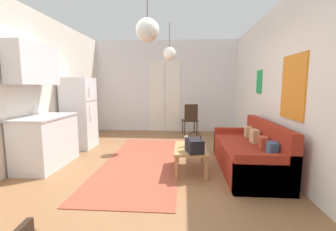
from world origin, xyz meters
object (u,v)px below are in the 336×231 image
object	(u,v)px
refrigerator	(79,113)
pendant_lamp_far	(169,54)
pendant_lamp_near	(147,30)
coffee_table	(191,151)
bamboo_vase	(187,141)
handbag	(194,146)
couch	(251,154)
accent_chair	(190,118)

from	to	relation	value
refrigerator	pendant_lamp_far	distance (m)	2.49
pendant_lamp_near	pendant_lamp_far	bearing A→B (deg)	88.04
coffee_table	bamboo_vase	size ratio (longest dim) A/B	2.16
handbag	pendant_lamp_near	distance (m)	1.84
coffee_table	pendant_lamp_far	xyz separation A→B (m)	(-0.46, 1.53, 1.81)
couch	pendant_lamp_near	size ratio (longest dim) A/B	2.19
coffee_table	accent_chair	bearing A→B (deg)	88.61
couch	pendant_lamp_far	world-z (taller)	pendant_lamp_far
accent_chair	pendant_lamp_far	size ratio (longest dim) A/B	1.10
pendant_lamp_near	pendant_lamp_far	xyz separation A→B (m)	(0.09, 2.58, 0.09)
pendant_lamp_far	refrigerator	bearing A→B (deg)	-173.77
refrigerator	pendant_lamp_near	world-z (taller)	pendant_lamp_near
handbag	pendant_lamp_near	xyz separation A→B (m)	(-0.59, -0.78, 1.56)
refrigerator	pendant_lamp_far	world-z (taller)	pendant_lamp_far
couch	pendant_lamp_far	bearing A→B (deg)	136.18
couch	handbag	size ratio (longest dim) A/B	5.40
refrigerator	accent_chair	size ratio (longest dim) A/B	1.76
pendant_lamp_far	couch	bearing A→B (deg)	-43.82
handbag	pendant_lamp_far	distance (m)	2.50
pendant_lamp_near	couch	bearing A→B (deg)	36.17
handbag	couch	bearing A→B (deg)	20.97
bamboo_vase	handbag	world-z (taller)	bamboo_vase
coffee_table	refrigerator	world-z (taller)	refrigerator
coffee_table	pendant_lamp_near	bearing A→B (deg)	-117.41
coffee_table	bamboo_vase	bearing A→B (deg)	138.26
accent_chair	pendant_lamp_near	xyz separation A→B (m)	(-0.61, -3.84, 1.56)
couch	accent_chair	size ratio (longest dim) A/B	2.16
coffee_table	refrigerator	bearing A→B (deg)	152.75
bamboo_vase	refrigerator	distance (m)	2.78
bamboo_vase	accent_chair	world-z (taller)	accent_chair
couch	bamboo_vase	size ratio (longest dim) A/B	4.89
couch	refrigerator	bearing A→B (deg)	161.37
handbag	refrigerator	xyz separation A→B (m)	(-2.58, 1.58, 0.30)
couch	refrigerator	distance (m)	3.80
couch	pendant_lamp_near	world-z (taller)	pendant_lamp_near
couch	coffee_table	xyz separation A→B (m)	(-1.03, -0.10, 0.07)
couch	handbag	bearing A→B (deg)	-159.03
couch	pendant_lamp_far	xyz separation A→B (m)	(-1.49, 1.43, 1.88)
accent_chair	bamboo_vase	bearing A→B (deg)	76.83
refrigerator	pendant_lamp_far	bearing A→B (deg)	6.23
handbag	refrigerator	size ratio (longest dim) A/B	0.23
bamboo_vase	accent_chair	xyz separation A→B (m)	(0.13, 2.74, 0.01)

